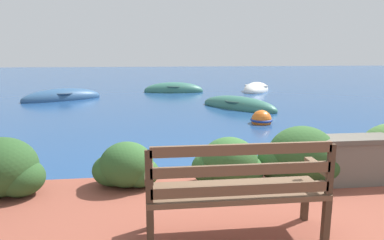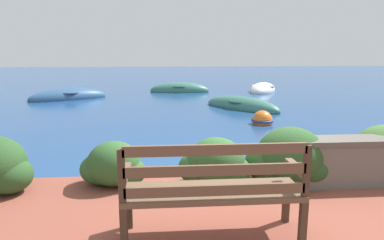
{
  "view_description": "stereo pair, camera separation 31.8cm",
  "coord_description": "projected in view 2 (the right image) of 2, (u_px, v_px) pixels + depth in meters",
  "views": [
    {
      "loc": [
        -1.32,
        -4.47,
        1.88
      ],
      "look_at": [
        -0.31,
        4.08,
        0.16
      ],
      "focal_mm": 32.0,
      "sensor_mm": 36.0,
      "label": 1
    },
    {
      "loc": [
        -1.0,
        -4.5,
        1.88
      ],
      "look_at": [
        -0.31,
        4.08,
        0.16
      ],
      "focal_mm": 32.0,
      "sensor_mm": 36.0,
      "label": 2
    }
  ],
  "objects": [
    {
      "name": "hedge_clump_centre",
      "position": [
        215.0,
        165.0,
        4.29
      ],
      "size": [
        0.91,
        0.65,
        0.62
      ],
      "color": "#2D5628",
      "rests_on": "patio_terrace"
    },
    {
      "name": "ground_plane",
      "position": [
        237.0,
        187.0,
        4.84
      ],
      "size": [
        80.0,
        80.0,
        0.0
      ],
      "color": "navy"
    },
    {
      "name": "stone_wall",
      "position": [
        367.0,
        161.0,
        4.32
      ],
      "size": [
        1.74,
        0.39,
        0.61
      ],
      "color": "#666056",
      "rests_on": "patio_terrace"
    },
    {
      "name": "rowboat_outer",
      "position": [
        180.0,
        91.0,
        16.23
      ],
      "size": [
        2.87,
        1.19,
        0.82
      ],
      "rotation": [
        0.0,
        0.0,
        6.19
      ],
      "color": "#336B5B",
      "rests_on": "ground_plane"
    },
    {
      "name": "rowboat_nearest",
      "position": [
        242.0,
        107.0,
        11.53
      ],
      "size": [
        2.59,
        2.91,
        0.71
      ],
      "rotation": [
        0.0,
        0.0,
        5.39
      ],
      "color": "#336B5B",
      "rests_on": "ground_plane"
    },
    {
      "name": "hedge_clump_right",
      "position": [
        289.0,
        159.0,
        4.35
      ],
      "size": [
        1.08,
        0.78,
        0.74
      ],
      "color": "#284C23",
      "rests_on": "patio_terrace"
    },
    {
      "name": "hedge_clump_left",
      "position": [
        113.0,
        166.0,
        4.3
      ],
      "size": [
        0.84,
        0.6,
        0.57
      ],
      "color": "#2D5628",
      "rests_on": "patio_terrace"
    },
    {
      "name": "rowboat_mid",
      "position": [
        69.0,
        98.0,
        13.78
      ],
      "size": [
        3.15,
        2.37,
        0.79
      ],
      "rotation": [
        0.0,
        0.0,
        3.67
      ],
      "color": "#2D517A",
      "rests_on": "ground_plane"
    },
    {
      "name": "park_bench",
      "position": [
        213.0,
        188.0,
        3.0
      ],
      "size": [
        1.61,
        0.48,
        0.93
      ],
      "rotation": [
        0.0,
        0.0,
        -0.07
      ],
      "color": "#433123",
      "rests_on": "patio_terrace"
    },
    {
      "name": "hedge_clump_far_right",
      "position": [
        383.0,
        154.0,
        4.64
      ],
      "size": [
        1.03,
        0.74,
        0.7
      ],
      "color": "#426B33",
      "rests_on": "patio_terrace"
    },
    {
      "name": "mooring_buoy",
      "position": [
        262.0,
        121.0,
        9.04
      ],
      "size": [
        0.59,
        0.59,
        0.54
      ],
      "color": "orange",
      "rests_on": "ground_plane"
    },
    {
      "name": "rowboat_far",
      "position": [
        262.0,
        90.0,
        16.43
      ],
      "size": [
        2.11,
        2.61,
        0.76
      ],
      "rotation": [
        0.0,
        0.0,
        4.21
      ],
      "color": "silver",
      "rests_on": "ground_plane"
    }
  ]
}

